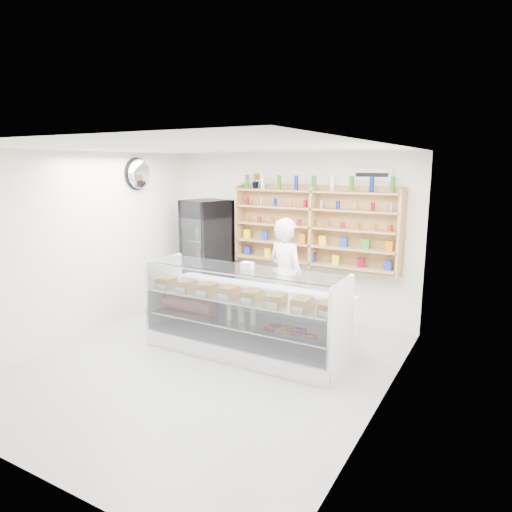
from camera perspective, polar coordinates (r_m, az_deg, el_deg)
The scene contains 8 objects.
room at distance 5.79m, azimuth -6.49°, elevation -0.73°, with size 5.00×5.00×5.00m.
display_counter at distance 6.43m, azimuth -1.53°, elevation -9.23°, with size 2.85×0.85×1.24m.
shop_worker at distance 6.88m, azimuth 3.76°, elevation -2.83°, with size 0.67×0.44×1.84m, color silver.
drinks_cooler at distance 8.25m, azimuth -6.13°, elevation 0.07°, with size 0.88×0.86×1.99m.
wall_shelving at distance 7.54m, azimuth 7.11°, elevation 3.58°, with size 2.84×0.28×1.33m.
potted_plant at distance 7.94m, azimuth 0.02°, elevation 9.39°, with size 0.15×0.12×0.27m, color #1E6626.
security_mirror at distance 7.98m, azimuth -14.39°, elevation 9.91°, with size 0.15×0.50×0.50m, color silver.
wall_sign at distance 7.31m, azimuth 14.31°, elevation 9.81°, with size 0.62×0.03×0.20m, color white.
Camera 1 is at (3.33, -4.57, 2.61)m, focal length 32.00 mm.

